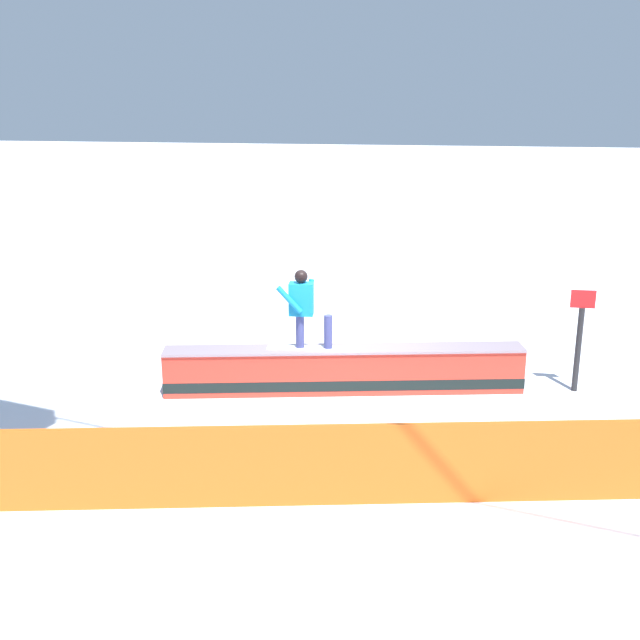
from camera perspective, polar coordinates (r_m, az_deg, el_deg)
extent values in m
plane|color=white|center=(13.35, 1.78, -5.28)|extent=(120.00, 120.00, 0.00)
cube|color=red|center=(13.21, 1.80, -3.77)|extent=(6.06, 1.64, 0.75)
cube|color=black|center=(13.28, 1.79, -4.53)|extent=(6.08, 1.65, 0.18)
cube|color=gray|center=(13.08, 1.81, -2.15)|extent=(6.08, 1.70, 0.04)
cube|color=silver|center=(13.05, -0.44, -2.06)|extent=(1.60, 0.39, 0.01)
cylinder|color=#414888|center=(12.98, -1.48, -0.82)|extent=(0.15, 0.15, 0.57)
cylinder|color=#414888|center=(12.94, 0.60, -0.87)|extent=(0.15, 0.15, 0.57)
cube|color=#168CCF|center=(12.82, -1.39, 1.56)|extent=(0.42, 0.27, 0.55)
sphere|color=black|center=(12.72, -1.40, 3.22)|extent=(0.22, 0.22, 0.22)
cylinder|color=#168CCF|center=(12.67, -2.28, 1.50)|extent=(0.44, 0.12, 0.47)
cylinder|color=#168CCF|center=(12.96, -0.87, 1.86)|extent=(0.22, 0.11, 0.56)
cube|color=orange|center=(9.69, -1.11, -10.65)|extent=(12.80, 2.59, 1.08)
cylinder|color=#262628|center=(13.84, 18.45, -2.09)|extent=(0.10, 0.10, 1.48)
cube|color=red|center=(13.59, 18.79, 1.47)|extent=(0.40, 0.04, 0.30)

